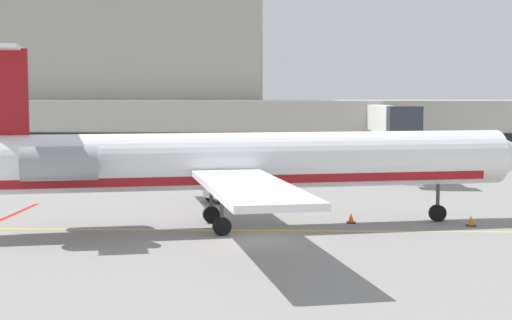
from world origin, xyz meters
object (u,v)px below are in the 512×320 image
at_px(baggage_tug, 240,187).
at_px(regional_jet, 233,162).
at_px(fuel_tank, 393,158).
at_px(pushback_tractor, 96,173).

bearing_deg(baggage_tug, regional_jet, -88.71).
xyz_separation_m(regional_jet, fuel_tank, (11.51, 24.14, -1.79)).
distance_m(regional_jet, pushback_tractor, 21.31).
bearing_deg(regional_jet, fuel_tank, 64.50).
xyz_separation_m(baggage_tug, pushback_tractor, (-11.21, 7.66, 0.10)).
bearing_deg(fuel_tank, baggage_tug, -130.01).
height_order(regional_jet, pushback_tractor, regional_jet).
bearing_deg(baggage_tug, pushback_tractor, 145.65).
height_order(regional_jet, baggage_tug, regional_jet).
height_order(baggage_tug, fuel_tank, fuel_tank).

